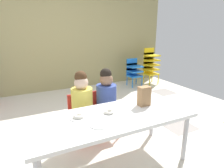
{
  "coord_description": "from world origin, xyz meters",
  "views": [
    {
      "loc": [
        -0.72,
        -2.34,
        1.4
      ],
      "look_at": [
        0.21,
        -0.5,
        0.81
      ],
      "focal_mm": 31.15,
      "sensor_mm": 36.0,
      "label": 1
    }
  ],
  "objects_px": {
    "seated_child_near_camera": "(82,100)",
    "donut_powdered_loose": "(109,112)",
    "paper_plate_near_edge": "(79,118)",
    "kid_chair_yellow_stack": "(151,64)",
    "craft_table": "(112,120)",
    "donut_powdered_on_plate": "(79,116)",
    "paper_bag_brown": "(144,96)",
    "kid_chair_blue_stack": "(134,70)",
    "paper_plate_center_table": "(100,125)",
    "seated_child_middle_seat": "(106,96)"
  },
  "relations": [
    {
      "from": "kid_chair_yellow_stack",
      "to": "seated_child_middle_seat",
      "type": "bearing_deg",
      "value": -139.28
    },
    {
      "from": "craft_table",
      "to": "seated_child_near_camera",
      "type": "xyz_separation_m",
      "value": [
        -0.12,
        0.57,
        0.04
      ]
    },
    {
      "from": "kid_chair_yellow_stack",
      "to": "donut_powdered_on_plate",
      "type": "bearing_deg",
      "value": -138.9
    },
    {
      "from": "kid_chair_yellow_stack",
      "to": "kid_chair_blue_stack",
      "type": "bearing_deg",
      "value": -179.91
    },
    {
      "from": "kid_chair_blue_stack",
      "to": "donut_powdered_loose",
      "type": "relative_size",
      "value": 6.04
    },
    {
      "from": "kid_chair_blue_stack",
      "to": "paper_bag_brown",
      "type": "relative_size",
      "value": 3.09
    },
    {
      "from": "seated_child_near_camera",
      "to": "donut_powdered_loose",
      "type": "distance_m",
      "value": 0.52
    },
    {
      "from": "craft_table",
      "to": "kid_chair_yellow_stack",
      "type": "xyz_separation_m",
      "value": [
        2.36,
        2.43,
        0.0
      ]
    },
    {
      "from": "craft_table",
      "to": "donut_powdered_on_plate",
      "type": "height_order",
      "value": "donut_powdered_on_plate"
    },
    {
      "from": "seated_child_middle_seat",
      "to": "kid_chair_yellow_stack",
      "type": "relative_size",
      "value": 1.0
    },
    {
      "from": "craft_table",
      "to": "paper_plate_near_edge",
      "type": "relative_size",
      "value": 9.16
    },
    {
      "from": "seated_child_near_camera",
      "to": "seated_child_middle_seat",
      "type": "height_order",
      "value": "same"
    },
    {
      "from": "paper_plate_center_table",
      "to": "donut_powdered_on_plate",
      "type": "xyz_separation_m",
      "value": [
        -0.12,
        0.22,
        0.02
      ]
    },
    {
      "from": "kid_chair_yellow_stack",
      "to": "paper_bag_brown",
      "type": "relative_size",
      "value": 4.18
    },
    {
      "from": "seated_child_middle_seat",
      "to": "paper_plate_near_edge",
      "type": "bearing_deg",
      "value": -137.35
    },
    {
      "from": "kid_chair_yellow_stack",
      "to": "donut_powdered_on_plate",
      "type": "height_order",
      "value": "kid_chair_yellow_stack"
    },
    {
      "from": "craft_table",
      "to": "kid_chair_blue_stack",
      "type": "relative_size",
      "value": 2.42
    },
    {
      "from": "paper_plate_center_table",
      "to": "donut_powdered_on_plate",
      "type": "bearing_deg",
      "value": 119.28
    },
    {
      "from": "craft_table",
      "to": "donut_powdered_loose",
      "type": "xyz_separation_m",
      "value": [
        0.0,
        0.07,
        0.07
      ]
    },
    {
      "from": "seated_child_near_camera",
      "to": "paper_bag_brown",
      "type": "distance_m",
      "value": 0.76
    },
    {
      "from": "kid_chair_blue_stack",
      "to": "paper_bag_brown",
      "type": "xyz_separation_m",
      "value": [
        -1.4,
        -2.35,
        0.28
      ]
    },
    {
      "from": "seated_child_middle_seat",
      "to": "seated_child_near_camera",
      "type": "bearing_deg",
      "value": 180.0
    },
    {
      "from": "kid_chair_yellow_stack",
      "to": "donut_powdered_loose",
      "type": "height_order",
      "value": "kid_chair_yellow_stack"
    },
    {
      "from": "kid_chair_blue_stack",
      "to": "paper_plate_near_edge",
      "type": "bearing_deg",
      "value": -132.75
    },
    {
      "from": "paper_plate_near_edge",
      "to": "paper_plate_center_table",
      "type": "height_order",
      "value": "same"
    },
    {
      "from": "craft_table",
      "to": "donut_powdered_loose",
      "type": "bearing_deg",
      "value": 87.0
    },
    {
      "from": "paper_bag_brown",
      "to": "paper_plate_center_table",
      "type": "relative_size",
      "value": 1.22
    },
    {
      "from": "donut_powdered_on_plate",
      "to": "donut_powdered_loose",
      "type": "xyz_separation_m",
      "value": [
        0.31,
        -0.02,
        -0.01
      ]
    },
    {
      "from": "paper_plate_near_edge",
      "to": "paper_plate_center_table",
      "type": "xyz_separation_m",
      "value": [
        0.12,
        -0.22,
        0.0
      ]
    },
    {
      "from": "seated_child_middle_seat",
      "to": "paper_plate_center_table",
      "type": "relative_size",
      "value": 5.1
    },
    {
      "from": "kid_chair_yellow_stack",
      "to": "donut_powdered_loose",
      "type": "xyz_separation_m",
      "value": [
        -2.36,
        -2.36,
        0.06
      ]
    },
    {
      "from": "paper_plate_center_table",
      "to": "donut_powdered_on_plate",
      "type": "distance_m",
      "value": 0.25
    },
    {
      "from": "seated_child_near_camera",
      "to": "paper_plate_near_edge",
      "type": "height_order",
      "value": "seated_child_near_camera"
    },
    {
      "from": "seated_child_near_camera",
      "to": "seated_child_middle_seat",
      "type": "xyz_separation_m",
      "value": [
        0.33,
        0.0,
        0.0
      ]
    },
    {
      "from": "craft_table",
      "to": "paper_bag_brown",
      "type": "xyz_separation_m",
      "value": [
        0.45,
        0.08,
        0.16
      ]
    },
    {
      "from": "seated_child_middle_seat",
      "to": "donut_powdered_loose",
      "type": "distance_m",
      "value": 0.54
    },
    {
      "from": "paper_bag_brown",
      "to": "donut_powdered_on_plate",
      "type": "bearing_deg",
      "value": 178.89
    },
    {
      "from": "paper_plate_near_edge",
      "to": "donut_powdered_loose",
      "type": "relative_size",
      "value": 1.6
    },
    {
      "from": "paper_bag_brown",
      "to": "seated_child_middle_seat",
      "type": "bearing_deg",
      "value": 116.13
    },
    {
      "from": "kid_chair_blue_stack",
      "to": "paper_plate_near_edge",
      "type": "xyz_separation_m",
      "value": [
        -2.16,
        -2.33,
        0.17
      ]
    },
    {
      "from": "donut_powdered_on_plate",
      "to": "donut_powdered_loose",
      "type": "bearing_deg",
      "value": -4.53
    },
    {
      "from": "kid_chair_blue_stack",
      "to": "paper_plate_center_table",
      "type": "xyz_separation_m",
      "value": [
        -2.03,
        -2.55,
        0.17
      ]
    },
    {
      "from": "kid_chair_yellow_stack",
      "to": "donut_powdered_loose",
      "type": "bearing_deg",
      "value": -135.02
    },
    {
      "from": "seated_child_near_camera",
      "to": "donut_powdered_loose",
      "type": "bearing_deg",
      "value": -75.73
    },
    {
      "from": "paper_plate_near_edge",
      "to": "donut_powdered_loose",
      "type": "bearing_deg",
      "value": -4.53
    },
    {
      "from": "seated_child_middle_seat",
      "to": "paper_plate_near_edge",
      "type": "xyz_separation_m",
      "value": [
        -0.52,
        -0.48,
        0.01
      ]
    },
    {
      "from": "craft_table",
      "to": "paper_bag_brown",
      "type": "height_order",
      "value": "paper_bag_brown"
    },
    {
      "from": "craft_table",
      "to": "paper_plate_center_table",
      "type": "xyz_separation_m",
      "value": [
        -0.19,
        -0.12,
        0.05
      ]
    },
    {
      "from": "craft_table",
      "to": "seated_child_near_camera",
      "type": "height_order",
      "value": "seated_child_near_camera"
    },
    {
      "from": "kid_chair_blue_stack",
      "to": "paper_bag_brown",
      "type": "height_order",
      "value": "paper_bag_brown"
    }
  ]
}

